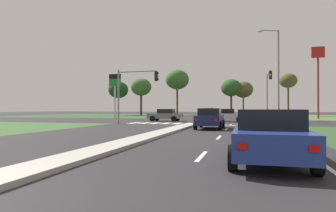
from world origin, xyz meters
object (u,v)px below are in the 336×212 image
at_px(traffic_signal_far_right, 268,87).
at_px(fastfood_pole_sign, 318,66).
at_px(treeline_third, 177,80).
at_px(treeline_near, 118,90).
at_px(car_silver_near, 226,115).
at_px(treeline_fourth, 243,90).
at_px(car_blue_fourth, 269,135).
at_px(treeline_second, 141,87).
at_px(street_lamp_second, 277,71).
at_px(treeline_sixth, 288,81).
at_px(car_grey_third, 165,115).
at_px(car_navy_second, 210,118).
at_px(pedestrian_at_median, 212,111).
at_px(treeline_fifth, 231,88).
at_px(fuel_price_totem, 115,86).
at_px(traffic_signal_near_left, 133,86).
at_px(car_white_fifth, 208,112).

bearing_deg(traffic_signal_far_right, fastfood_pole_sign, 48.09).
bearing_deg(treeline_third, treeline_near, -173.78).
bearing_deg(car_silver_near, treeline_fourth, 176.26).
xyz_separation_m(car_blue_fourth, treeline_second, (-22.55, 49.36, 5.42)).
relative_size(car_blue_fourth, street_lamp_second, 0.44).
xyz_separation_m(car_silver_near, treeline_sixth, (10.59, 28.94, 6.42)).
bearing_deg(car_grey_third, treeline_fourth, -18.63).
distance_m(street_lamp_second, treeline_third, 34.98).
bearing_deg(car_navy_second, treeline_near, 123.69).
distance_m(pedestrian_at_median, treeline_near, 29.02).
bearing_deg(car_navy_second, treeline_sixth, 74.94).
bearing_deg(treeline_fifth, treeline_third, 164.08).
bearing_deg(fuel_price_totem, treeline_fourth, 49.96).
xyz_separation_m(street_lamp_second, pedestrian_at_median, (-8.20, 12.07, -4.32)).
height_order(car_silver_near, traffic_signal_near_left, traffic_signal_near_left).
xyz_separation_m(car_navy_second, traffic_signal_near_left, (-8.28, 5.05, 2.97)).
bearing_deg(car_silver_near, treeline_second, -141.01).
relative_size(car_silver_near, street_lamp_second, 0.46).
relative_size(car_white_fifth, treeline_near, 0.58).
distance_m(pedestrian_at_median, treeline_sixth, 23.52).
xyz_separation_m(car_silver_near, traffic_signal_near_left, (-8.71, -6.97, 2.99)).
bearing_deg(treeline_near, pedestrian_at_median, -34.75).
xyz_separation_m(treeline_second, treeline_sixth, (30.38, 4.50, 1.00)).
bearing_deg(car_grey_third, traffic_signal_near_left, 167.50).
bearing_deg(treeline_near, car_blue_fourth, -60.65).
bearing_deg(fastfood_pole_sign, fuel_price_totem, -164.58).
height_order(traffic_signal_far_right, treeline_near, treeline_near).
bearing_deg(treeline_second, car_white_fifth, -6.55).
bearing_deg(treeline_third, car_navy_second, -73.19).
distance_m(traffic_signal_near_left, treeline_sixth, 40.91).
xyz_separation_m(pedestrian_at_median, treeline_fourth, (4.58, 15.59, 4.23)).
distance_m(car_blue_fourth, car_white_fifth, 48.27).
bearing_deg(street_lamp_second, treeline_second, 134.14).
xyz_separation_m(car_grey_third, traffic_signal_far_right, (12.14, 4.54, 3.50)).
bearing_deg(car_silver_near, car_white_fifth, -167.75).
distance_m(fuel_price_totem, treeline_third, 24.26).
height_order(car_grey_third, traffic_signal_far_right, traffic_signal_far_right).
distance_m(car_silver_near, treeline_sixth, 31.48).
bearing_deg(treeline_fourth, traffic_signal_near_left, -107.44).
bearing_deg(treeline_near, fastfood_pole_sign, -20.21).
bearing_deg(car_blue_fourth, treeline_fourth, 91.18).
distance_m(traffic_signal_near_left, treeline_second, 33.39).
distance_m(treeline_fourth, treeline_fifth, 2.65).
bearing_deg(traffic_signal_near_left, pedestrian_at_median, 71.62).
distance_m(street_lamp_second, pedestrian_at_median, 15.22).
relative_size(car_grey_third, car_blue_fourth, 0.96).
height_order(street_lamp_second, treeline_sixth, street_lamp_second).
relative_size(car_navy_second, treeline_near, 0.53).
distance_m(pedestrian_at_median, treeline_third, 21.46).
xyz_separation_m(car_blue_fourth, street_lamp_second, (2.57, 23.46, 4.72)).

